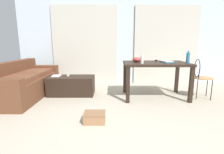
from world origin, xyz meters
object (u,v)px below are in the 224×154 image
at_px(coffee_table, 72,85).
at_px(craft_table, 156,67).
at_px(wire_chair, 200,74).
at_px(bowl, 137,60).
at_px(tv_remote_primary, 68,75).
at_px(bottle_far, 188,58).
at_px(couch, 24,83).
at_px(tv_remote_on_table, 156,61).
at_px(bottle_near, 142,60).
at_px(book_stack, 166,62).
at_px(magazine, 56,76).
at_px(shoebox, 95,117).

xyz_separation_m(coffee_table, craft_table, (1.87, -0.21, 0.45)).
height_order(wire_chair, bowl, bowl).
bearing_deg(craft_table, coffee_table, 173.61).
bearing_deg(tv_remote_primary, bottle_far, -21.20).
relative_size(couch, coffee_table, 1.96).
bearing_deg(tv_remote_on_table, bowl, -134.09).
bearing_deg(tv_remote_primary, bottle_near, -29.89).
bearing_deg(craft_table, tv_remote_primary, 171.48).
xyz_separation_m(craft_table, bottle_near, (-0.34, -0.26, 0.18)).
bearing_deg(bottle_far, bottle_near, -174.61).
bearing_deg(tv_remote_on_table, tv_remote_primary, -155.35).
xyz_separation_m(bowl, tv_remote_primary, (-1.56, 0.20, -0.39)).
distance_m(couch, tv_remote_primary, 0.96).
relative_size(coffee_table, book_stack, 3.04).
bearing_deg(bottle_near, bottle_far, 5.39).
distance_m(couch, book_stack, 3.15).
bearing_deg(magazine, couch, -169.28).
height_order(bottle_near, magazine, bottle_near).
height_order(wire_chair, tv_remote_primary, wire_chair).
xyz_separation_m(bottle_far, shoebox, (-1.80, -1.03, -0.80)).
relative_size(couch, shoebox, 6.28).
bearing_deg(couch, shoebox, -37.59).
xyz_separation_m(couch, coffee_table, (1.02, 0.13, -0.09)).
height_order(coffee_table, bottle_far, bottle_far).
xyz_separation_m(bottle_far, book_stack, (-0.37, 0.18, -0.09)).
bearing_deg(tv_remote_primary, book_stack, -18.28).
bearing_deg(bottle_near, tv_remote_primary, 160.93).
bearing_deg(tv_remote_on_table, couch, -151.07).
relative_size(couch, craft_table, 1.49).
bearing_deg(craft_table, wire_chair, -2.93).
relative_size(wire_chair, magazine, 3.84).
distance_m(couch, wire_chair, 3.84).
distance_m(craft_table, wire_chair, 0.97).
distance_m(bottle_near, bottle_far, 0.95).
xyz_separation_m(bottle_near, bowl, (-0.05, 0.35, -0.03)).
distance_m(craft_table, bottle_near, 0.47).
bearing_deg(wire_chair, couch, 178.04).
distance_m(coffee_table, book_stack, 2.18).
height_order(couch, magazine, couch).
height_order(couch, book_stack, book_stack).
relative_size(couch, tv_remote_on_table, 13.78).
xyz_separation_m(wire_chair, bottle_near, (-1.30, -0.22, 0.33)).
bearing_deg(couch, craft_table, -1.64).
xyz_separation_m(tv_remote_primary, shoebox, (0.75, -1.50, -0.36)).
distance_m(tv_remote_primary, shoebox, 1.72).
bearing_deg(couch, bottle_far, -4.23).
bearing_deg(wire_chair, bottle_far, -160.33).
bearing_deg(shoebox, bowl, 58.16).
xyz_separation_m(coffee_table, magazine, (-0.35, 0.03, 0.22)).
bearing_deg(book_stack, bowl, 172.36).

